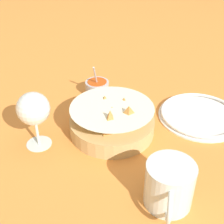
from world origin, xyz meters
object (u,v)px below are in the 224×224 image
object	(u,v)px
food_basket	(113,120)
sauce_cup	(97,88)
side_plate	(200,115)
wine_glass	(33,110)
beer_mug	(169,186)

from	to	relation	value
food_basket	sauce_cup	distance (m)	0.19
sauce_cup	food_basket	bearing A→B (deg)	23.57
food_basket	side_plate	world-z (taller)	food_basket
sauce_cup	wine_glass	size ratio (longest dim) A/B	0.78
beer_mug	side_plate	xyz separation A→B (m)	(-0.31, 0.08, -0.04)
sauce_cup	beer_mug	xyz separation A→B (m)	(0.38, 0.22, 0.02)
wine_glass	side_plate	world-z (taller)	wine_glass
sauce_cup	wine_glass	bearing A→B (deg)	-20.26
sauce_cup	side_plate	distance (m)	0.31
wine_glass	beer_mug	distance (m)	0.34
beer_mug	food_basket	bearing A→B (deg)	-145.28
sauce_cup	beer_mug	world-z (taller)	sauce_cup
sauce_cup	side_plate	world-z (taller)	sauce_cup
food_basket	wine_glass	size ratio (longest dim) A/B	1.50
food_basket	side_plate	distance (m)	0.25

